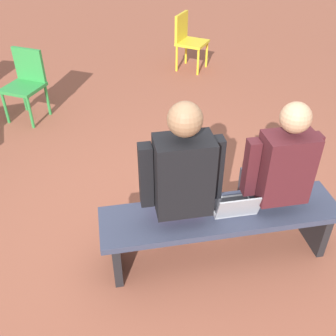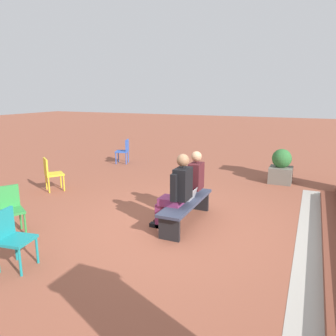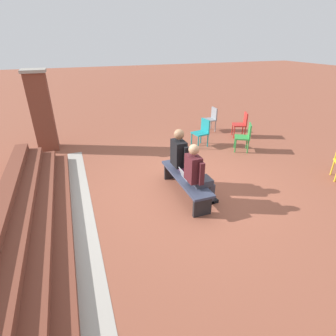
{
  "view_description": "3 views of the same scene",
  "coord_description": "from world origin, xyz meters",
  "px_view_note": "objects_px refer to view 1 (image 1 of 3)",
  "views": [
    {
      "loc": [
        0.56,
        2.22,
        2.43
      ],
      "look_at": [
        0.13,
        -0.12,
        0.69
      ],
      "focal_mm": 42.0,
      "sensor_mm": 36.0,
      "label": 1
    },
    {
      "loc": [
        5.25,
        2.22,
        2.42
      ],
      "look_at": [
        -0.35,
        -0.27,
        1.01
      ],
      "focal_mm": 35.0,
      "sensor_mm": 36.0,
      "label": 2
    },
    {
      "loc": [
        -4.66,
        2.22,
        3.06
      ],
      "look_at": [
        -0.35,
        0.62,
        0.78
      ],
      "focal_mm": 28.0,
      "sensor_mm": 36.0,
      "label": 3
    }
  ],
  "objects_px": {
    "bench": "(220,221)",
    "person_student": "(276,173)",
    "plastic_chair_foreground": "(26,80)",
    "plastic_chair_by_pillar": "(188,38)",
    "person_adult": "(180,180)",
    "laptop": "(234,206)"
  },
  "relations": [
    {
      "from": "bench",
      "to": "plastic_chair_by_pillar",
      "type": "distance_m",
      "value": 3.92
    },
    {
      "from": "bench",
      "to": "person_student",
      "type": "height_order",
      "value": "person_student"
    },
    {
      "from": "bench",
      "to": "person_adult",
      "type": "relative_size",
      "value": 1.29
    },
    {
      "from": "plastic_chair_by_pillar",
      "to": "bench",
      "type": "bearing_deg",
      "value": 80.91
    },
    {
      "from": "plastic_chair_by_pillar",
      "to": "plastic_chair_foreground",
      "type": "bearing_deg",
      "value": 27.8
    },
    {
      "from": "person_student",
      "to": "person_adult",
      "type": "distance_m",
      "value": 0.72
    },
    {
      "from": "person_student",
      "to": "laptop",
      "type": "bearing_deg",
      "value": 13.7
    },
    {
      "from": "bench",
      "to": "person_adult",
      "type": "distance_m",
      "value": 0.5
    },
    {
      "from": "person_student",
      "to": "laptop",
      "type": "relative_size",
      "value": 4.14
    },
    {
      "from": "person_student",
      "to": "person_adult",
      "type": "relative_size",
      "value": 0.95
    },
    {
      "from": "person_adult",
      "to": "plastic_chair_foreground",
      "type": "distance_m",
      "value": 2.94
    },
    {
      "from": "person_adult",
      "to": "plastic_chair_foreground",
      "type": "bearing_deg",
      "value": -62.31
    },
    {
      "from": "person_student",
      "to": "plastic_chair_by_pillar",
      "type": "bearing_deg",
      "value": -93.09
    },
    {
      "from": "person_student",
      "to": "laptop",
      "type": "xyz_separation_m",
      "value": [
        0.32,
        0.08,
        -0.21
      ]
    },
    {
      "from": "person_adult",
      "to": "plastic_chair_by_pillar",
      "type": "distance_m",
      "value": 3.92
    },
    {
      "from": "bench",
      "to": "plastic_chair_by_pillar",
      "type": "relative_size",
      "value": 2.14
    },
    {
      "from": "laptop",
      "to": "plastic_chair_foreground",
      "type": "bearing_deg",
      "value": -56.67
    },
    {
      "from": "person_student",
      "to": "plastic_chair_foreground",
      "type": "xyz_separation_m",
      "value": [
        2.08,
        -2.6,
        -0.23
      ]
    },
    {
      "from": "plastic_chair_foreground",
      "to": "plastic_chair_by_pillar",
      "type": "bearing_deg",
      "value": -152.2
    },
    {
      "from": "person_student",
      "to": "plastic_chair_foreground",
      "type": "bearing_deg",
      "value": -51.3
    },
    {
      "from": "person_adult",
      "to": "plastic_chair_foreground",
      "type": "height_order",
      "value": "person_adult"
    },
    {
      "from": "person_adult",
      "to": "plastic_chair_by_pillar",
      "type": "relative_size",
      "value": 1.66
    }
  ]
}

